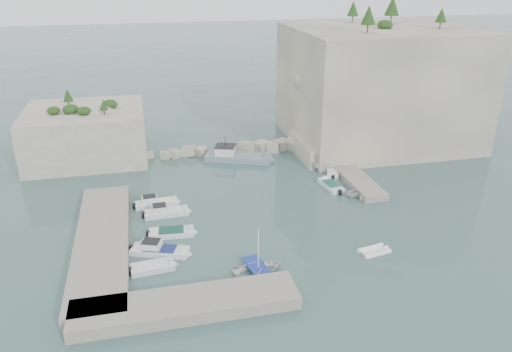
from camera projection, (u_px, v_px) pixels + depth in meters
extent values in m
plane|color=#40605F|center=(269.00, 223.00, 53.07)|extent=(400.00, 400.00, 0.00)
cube|color=beige|center=(379.00, 86.00, 75.13)|extent=(26.00, 22.00, 17.00)
cube|color=beige|center=(325.00, 147.00, 71.41)|extent=(8.00, 10.00, 2.50)
cube|color=beige|center=(87.00, 134.00, 69.90)|extent=(16.00, 14.00, 7.00)
cube|color=#9E9689|center=(102.00, 242.00, 48.40)|extent=(5.00, 24.00, 1.10)
cube|color=#9E9689|center=(186.00, 305.00, 39.57)|extent=(18.00, 4.00, 1.10)
cube|color=#9E9689|center=(350.00, 173.00, 64.69)|extent=(3.00, 16.00, 0.80)
cube|color=beige|center=(224.00, 149.00, 72.28)|extent=(28.00, 3.00, 1.40)
imported|color=white|center=(258.00, 273.00, 44.62)|extent=(5.27, 4.24, 0.97)
imported|color=silver|center=(354.00, 197.00, 59.18)|extent=(3.47, 3.19, 1.53)
imported|color=white|center=(326.00, 170.00, 66.67)|extent=(4.17, 2.17, 1.53)
cylinder|color=white|center=(258.00, 248.00, 43.60)|extent=(0.10, 0.10, 4.20)
cone|color=#1E4219|center=(369.00, 15.00, 65.37)|extent=(1.96, 1.96, 2.45)
cone|color=#1E4219|center=(392.00, 6.00, 74.97)|extent=(2.24, 2.24, 2.80)
cone|color=#1E4219|center=(442.00, 15.00, 69.85)|extent=(1.57, 1.57, 1.96)
cone|color=#1E4219|center=(353.00, 8.00, 76.82)|extent=(1.79, 1.79, 2.24)
cone|color=#1E4219|center=(68.00, 95.00, 69.25)|extent=(1.40, 1.40, 1.75)
cone|color=#1E4219|center=(104.00, 104.00, 65.95)|extent=(1.12, 1.12, 1.40)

